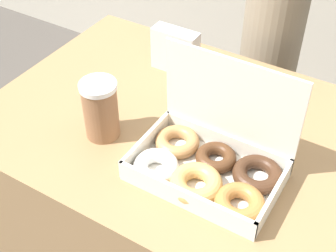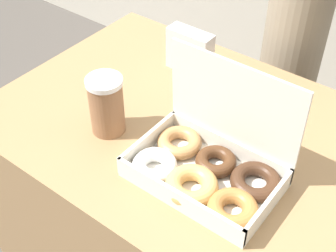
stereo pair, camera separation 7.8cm
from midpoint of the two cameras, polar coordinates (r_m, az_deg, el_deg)
name	(u,v)px [view 1 (the left image)]	position (r m, az deg, el deg)	size (l,w,h in m)	color
table	(174,216)	(1.41, -0.81, -10.99)	(0.92, 0.69, 0.75)	#99754C
donut_box	(209,164)	(0.98, 2.82, -4.70)	(0.33, 0.23, 0.25)	white
coffee_cup	(101,109)	(1.07, -10.28, 1.94)	(0.08, 0.08, 0.14)	#8C6042
napkin_holder	(175,51)	(1.27, -0.88, 9.14)	(0.13, 0.05, 0.12)	silver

